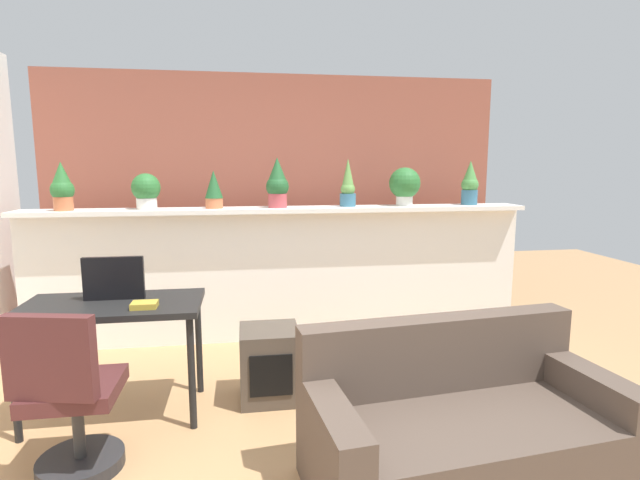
{
  "coord_description": "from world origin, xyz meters",
  "views": [
    {
      "loc": [
        -0.34,
        -2.44,
        1.61
      ],
      "look_at": [
        0.18,
        0.94,
        1.09
      ],
      "focal_mm": 27.49,
      "sensor_mm": 36.0,
      "label": 1
    }
  ],
  "objects": [
    {
      "name": "ground_plane",
      "position": [
        0.0,
        0.0,
        0.0
      ],
      "size": [
        12.0,
        12.0,
        0.0
      ],
      "primitive_type": "plane",
      "color": "tan"
    },
    {
      "name": "divider_wall",
      "position": [
        0.0,
        2.0,
        0.6
      ],
      "size": [
        4.52,
        0.16,
        1.19
      ],
      "primitive_type": "cube",
      "color": "white",
      "rests_on": "ground"
    },
    {
      "name": "plant_shelf",
      "position": [
        0.0,
        1.96,
        1.21
      ],
      "size": [
        4.52,
        0.35,
        0.04
      ],
      "primitive_type": "cube",
      "color": "white",
      "rests_on": "divider_wall"
    },
    {
      "name": "brick_wall_behind",
      "position": [
        0.0,
        2.6,
        1.25
      ],
      "size": [
        4.52,
        0.1,
        2.5
      ],
      "primitive_type": "cube",
      "color": "#9E5442",
      "rests_on": "ground"
    },
    {
      "name": "potted_plant_0",
      "position": [
        -1.84,
        1.93,
        1.43
      ],
      "size": [
        0.19,
        0.19,
        0.41
      ],
      "color": "#C66B42",
      "rests_on": "plant_shelf"
    },
    {
      "name": "potted_plant_1",
      "position": [
        -1.18,
        2.0,
        1.39
      ],
      "size": [
        0.24,
        0.24,
        0.31
      ],
      "color": "silver",
      "rests_on": "plant_shelf"
    },
    {
      "name": "potted_plant_2",
      "position": [
        -0.6,
        1.97,
        1.4
      ],
      "size": [
        0.16,
        0.16,
        0.34
      ],
      "color": "#C66B42",
      "rests_on": "plant_shelf"
    },
    {
      "name": "potted_plant_3",
      "position": [
        -0.04,
        1.96,
        1.45
      ],
      "size": [
        0.2,
        0.2,
        0.45
      ],
      "color": "#B7474C",
      "rests_on": "plant_shelf"
    },
    {
      "name": "potted_plant_4",
      "position": [
        0.61,
        1.99,
        1.42
      ],
      "size": [
        0.15,
        0.15,
        0.44
      ],
      "color": "#386B84",
      "rests_on": "plant_shelf"
    },
    {
      "name": "potted_plant_5",
      "position": [
        1.15,
        2.0,
        1.43
      ],
      "size": [
        0.29,
        0.29,
        0.36
      ],
      "color": "silver",
      "rests_on": "plant_shelf"
    },
    {
      "name": "potted_plant_6",
      "position": [
        1.8,
        2.0,
        1.43
      ],
      "size": [
        0.16,
        0.16,
        0.42
      ],
      "color": "#386B84",
      "rests_on": "plant_shelf"
    },
    {
      "name": "desk",
      "position": [
        -1.18,
        0.71,
        0.67
      ],
      "size": [
        1.1,
        0.6,
        0.75
      ],
      "color": "black",
      "rests_on": "ground"
    },
    {
      "name": "tv_monitor",
      "position": [
        -1.18,
        0.79,
        0.89
      ],
      "size": [
        0.38,
        0.04,
        0.28
      ],
      "primitive_type": "cube",
      "color": "black",
      "rests_on": "desk"
    },
    {
      "name": "office_chair",
      "position": [
        -1.25,
        0.08,
        0.39
      ],
      "size": [
        0.48,
        0.49,
        0.91
      ],
      "color": "#262628",
      "rests_on": "ground"
    },
    {
      "name": "side_cube_shelf",
      "position": [
        -0.19,
        0.79,
        0.25
      ],
      "size": [
        0.4,
        0.41,
        0.5
      ],
      "color": "#4C4238",
      "rests_on": "ground"
    },
    {
      "name": "book_on_desk",
      "position": [
        -0.96,
        0.57,
        0.77
      ],
      "size": [
        0.15,
        0.12,
        0.04
      ],
      "primitive_type": "cube",
      "color": "gold",
      "rests_on": "desk"
    },
    {
      "name": "couch",
      "position": [
        0.71,
        -0.29,
        0.28
      ],
      "size": [
        1.63,
        0.93,
        0.8
      ],
      "color": "brown",
      "rests_on": "ground"
    }
  ]
}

